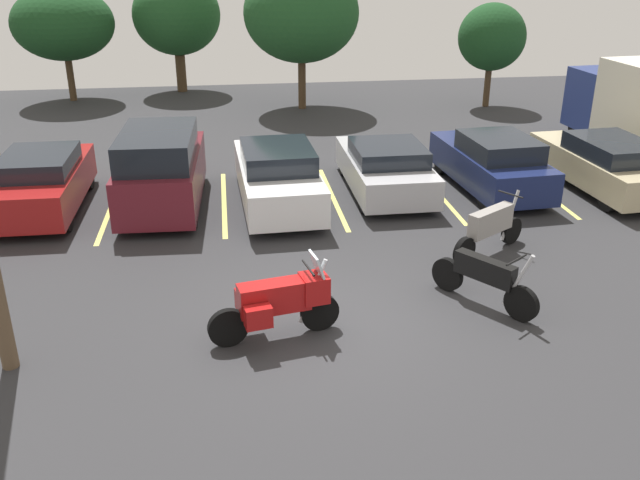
% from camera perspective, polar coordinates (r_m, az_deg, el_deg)
% --- Properties ---
extents(ground, '(44.00, 44.00, 0.10)m').
position_cam_1_polar(ground, '(12.36, 0.41, -6.93)').
color(ground, '#2D2D30').
extents(motorcycle_touring, '(2.26, 0.97, 1.45)m').
position_cam_1_polar(motorcycle_touring, '(11.59, -3.35, -5.04)').
color(motorcycle_touring, black).
rests_on(motorcycle_touring, ground).
extents(motorcycle_second, '(1.42, 1.90, 1.30)m').
position_cam_1_polar(motorcycle_second, '(12.97, 13.43, -3.08)').
color(motorcycle_second, black).
rests_on(motorcycle_second, ground).
extents(motorcycle_third, '(1.97, 1.35, 1.24)m').
position_cam_1_polar(motorcycle_third, '(15.10, 13.87, 1.03)').
color(motorcycle_third, black).
rests_on(motorcycle_third, ground).
extents(parking_stripes, '(22.77, 4.74, 0.01)m').
position_cam_1_polar(parking_stripes, '(17.95, -7.91, 3.08)').
color(parking_stripes, '#EAE066').
rests_on(parking_stripes, ground).
extents(car_red, '(1.80, 4.41, 1.50)m').
position_cam_1_polar(car_red, '(18.34, -21.86, 4.48)').
color(car_red, maroon).
rests_on(car_red, ground).
extents(car_maroon, '(2.02, 4.49, 2.04)m').
position_cam_1_polar(car_maroon, '(17.54, -12.93, 5.68)').
color(car_maroon, maroon).
rests_on(car_maroon, ground).
extents(car_white, '(2.01, 4.86, 1.58)m').
position_cam_1_polar(car_white, '(17.42, -3.53, 5.29)').
color(car_white, white).
rests_on(car_white, ground).
extents(car_silver, '(1.92, 4.40, 1.37)m').
position_cam_1_polar(car_silver, '(18.43, 5.39, 5.95)').
color(car_silver, '#B7B7BC').
rests_on(car_silver, ground).
extents(car_navy, '(2.08, 4.57, 1.55)m').
position_cam_1_polar(car_navy, '(19.06, 13.95, 6.19)').
color(car_navy, navy).
rests_on(car_navy, ground).
extents(car_champagne, '(2.12, 4.87, 1.44)m').
position_cam_1_polar(car_champagne, '(20.04, 22.36, 5.85)').
color(car_champagne, '#C1B289').
rests_on(car_champagne, ground).
extents(tree_left, '(2.61, 2.61, 3.99)m').
position_cam_1_polar(tree_left, '(28.81, 13.97, 15.90)').
color(tree_left, '#4C3823').
rests_on(tree_left, ground).
extents(tree_center, '(4.04, 4.04, 4.55)m').
position_cam_1_polar(tree_center, '(30.86, -20.41, 16.37)').
color(tree_center, '#4C3823').
rests_on(tree_center, ground).
extents(tree_right, '(3.70, 3.70, 4.92)m').
position_cam_1_polar(tree_right, '(31.52, -11.73, 17.69)').
color(tree_right, '#4C3823').
rests_on(tree_right, ground).
extents(tree_far_left, '(4.38, 4.38, 5.47)m').
position_cam_1_polar(tree_far_left, '(27.57, -1.55, 18.17)').
color(tree_far_left, '#4C3823').
rests_on(tree_far_left, ground).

